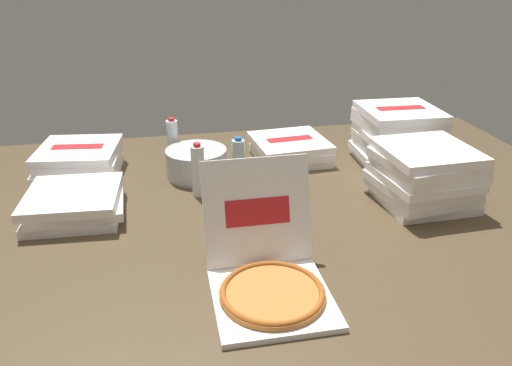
% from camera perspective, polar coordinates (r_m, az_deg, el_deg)
% --- Properties ---
extents(ground_plane, '(3.20, 2.40, 0.02)m').
position_cam_1_polar(ground_plane, '(2.10, 1.31, -4.77)').
color(ground_plane, '#4C3D28').
extents(open_pizza_box, '(0.38, 0.50, 0.38)m').
position_cam_1_polar(open_pizza_box, '(1.67, 1.39, -10.13)').
color(open_pizza_box, white).
rests_on(open_pizza_box, ground_plane).
extents(pizza_stack_center_far, '(0.41, 0.41, 0.12)m').
position_cam_1_polar(pizza_stack_center_far, '(2.74, 3.90, 3.89)').
color(pizza_stack_center_far, white).
rests_on(pizza_stack_center_far, ground_plane).
extents(pizza_stack_right_near, '(0.41, 0.41, 0.11)m').
position_cam_1_polar(pizza_stack_right_near, '(2.27, -19.84, -2.15)').
color(pizza_stack_right_near, white).
rests_on(pizza_stack_right_near, ground_plane).
extents(pizza_stack_right_mid, '(0.43, 0.43, 0.26)m').
position_cam_1_polar(pizza_stack_right_mid, '(2.33, 18.54, 0.80)').
color(pizza_stack_right_mid, white).
rests_on(pizza_stack_right_mid, ground_plane).
extents(pizza_stack_left_near, '(0.41, 0.41, 0.31)m').
position_cam_1_polar(pizza_stack_left_near, '(2.75, 15.74, 5.17)').
color(pizza_stack_left_near, white).
rests_on(pizza_stack_left_near, ground_plane).
extents(pizza_stack_center_near, '(0.42, 0.42, 0.15)m').
position_cam_1_polar(pizza_stack_center_near, '(2.66, -19.44, 2.33)').
color(pizza_stack_center_near, white).
rests_on(pizza_stack_center_near, ground_plane).
extents(ice_bucket, '(0.30, 0.30, 0.14)m').
position_cam_1_polar(ice_bucket, '(2.53, -6.76, 2.30)').
color(ice_bucket, '#B7BABF').
rests_on(ice_bucket, ground_plane).
extents(water_bottle_0, '(0.06, 0.06, 0.25)m').
position_cam_1_polar(water_bottle_0, '(2.67, -9.41, 4.58)').
color(water_bottle_0, white).
rests_on(water_bottle_0, ground_plane).
extents(water_bottle_1, '(0.06, 0.06, 0.25)m').
position_cam_1_polar(water_bottle_1, '(2.30, -6.59, 1.40)').
color(water_bottle_1, white).
rests_on(water_bottle_1, ground_plane).
extents(water_bottle_2, '(0.06, 0.06, 0.25)m').
position_cam_1_polar(water_bottle_2, '(2.36, -2.01, 2.17)').
color(water_bottle_2, silver).
rests_on(water_bottle_2, ground_plane).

